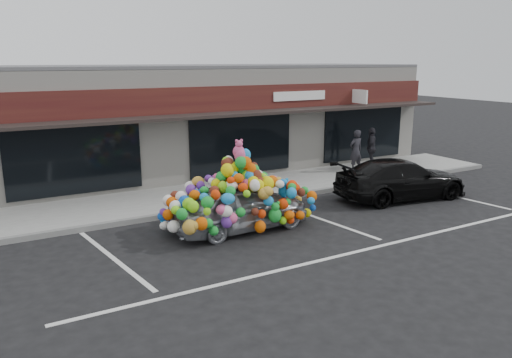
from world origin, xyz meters
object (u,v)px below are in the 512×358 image
black_sedan (401,179)px  pedestrian_a (356,151)px  pedestrian_c (371,148)px  toy_car (239,201)px

black_sedan → pedestrian_a: (1.00, 3.45, 0.32)m
pedestrian_a → pedestrian_c: size_ratio=0.99×
black_sedan → pedestrian_a: size_ratio=2.73×
toy_car → pedestrian_c: toy_car is taller
black_sedan → pedestrian_c: 4.06m
pedestrian_a → pedestrian_c: (0.92, 0.12, 0.01)m
black_sedan → pedestrian_c: size_ratio=2.70×
black_sedan → pedestrian_a: 3.61m
pedestrian_a → toy_car: bearing=25.6°
toy_car → pedestrian_a: toy_car is taller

